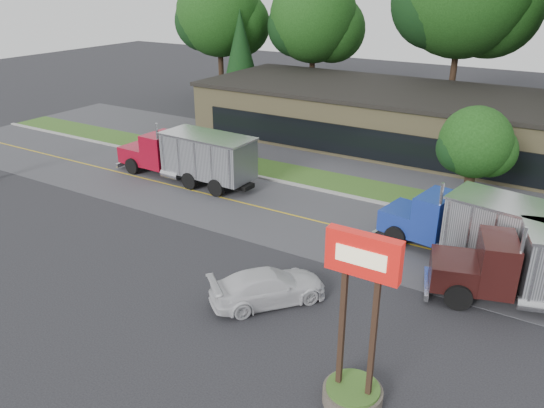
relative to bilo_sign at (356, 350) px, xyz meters
The scene contains 15 objects.
ground 10.98m from the bilo_sign, 166.61° to the left, with size 140.00×140.00×0.00m, color #333338.
road 15.70m from the bilo_sign, 132.40° to the left, with size 60.00×8.00×0.02m, color #515156.
center_line 15.70m from the bilo_sign, 132.40° to the left, with size 60.00×0.12×0.01m, color gold.
curb 19.00m from the bilo_sign, 123.77° to the left, with size 60.00×0.30×0.12m, color #9E9E99.
grass_verge 20.51m from the bilo_sign, 120.96° to the left, with size 60.00×3.40×0.03m, color #32571E.
far_parking 24.91m from the bilo_sign, 115.02° to the left, with size 60.00×7.00×0.02m, color #515156.
strip_mall 29.74m from the bilo_sign, 106.61° to the left, with size 32.00×12.00×4.00m, color #928359.
bilo_sign is the anchor object (origin of this frame).
tree_far_a 46.50m from the bilo_sign, 131.25° to the left, with size 9.40×8.85×13.41m.
tree_far_b 42.36m from the bilo_sign, 119.08° to the left, with size 9.16×8.62×13.06m.
evergreen_left 42.06m from the bilo_sign, 129.19° to the left, with size 4.26×4.26×9.67m.
tree_verge 17.65m from the bilo_sign, 91.42° to the left, with size 4.24×3.99×6.05m.
dump_truck_red 21.23m from the bilo_sign, 142.88° to the left, with size 10.51×2.99×3.36m.
dump_truck_blue 11.48m from the bilo_sign, 83.85° to the left, with size 8.50×3.91×3.36m.
rally_car 6.43m from the bilo_sign, 146.84° to the left, with size 1.97×4.85×1.41m, color silver.
Camera 1 is at (15.10, -14.93, 12.43)m, focal length 35.00 mm.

